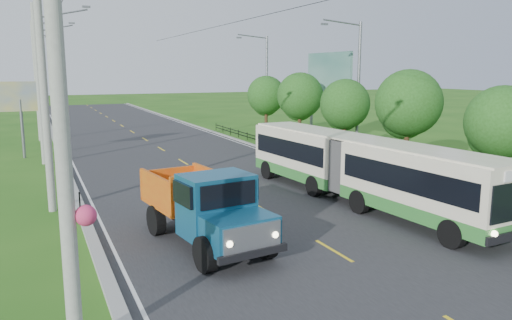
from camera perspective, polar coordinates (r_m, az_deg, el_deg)
ground at (r=16.99m, az=8.86°, el=-10.25°), size 240.00×240.00×0.00m
road at (r=34.94m, az=-9.23°, el=0.32°), size 14.00×120.00×0.02m
curb_left at (r=33.84m, az=-21.09°, el=-0.44°), size 0.40×120.00×0.15m
curb_right at (r=37.38m, az=1.41°, el=1.15°), size 0.30×120.00×0.10m
edge_line_left at (r=33.88m, az=-20.16°, el=-0.46°), size 0.12×120.00×0.00m
edge_line_right at (r=37.17m, az=0.71°, el=1.05°), size 0.12×120.00×0.00m
centre_dash at (r=16.99m, az=8.86°, el=-10.19°), size 0.12×2.20×0.00m
railing_right at (r=32.53m, az=7.33°, el=0.16°), size 0.04×40.00×0.60m
pole_nearest at (r=10.36m, az=-21.08°, el=4.21°), size 3.51×0.44×10.00m
pole_near at (r=22.32m, az=-22.98°, el=7.31°), size 3.51×0.32×10.00m
pole_mid at (r=34.32m, az=-23.51°, el=7.98°), size 3.51×0.32×10.00m
pole_far at (r=46.31m, az=-23.76°, el=8.31°), size 3.51×0.32×10.00m
tree_second at (r=24.32m, az=26.13°, el=3.52°), size 3.18×3.26×5.30m
tree_third at (r=28.48m, az=16.91°, el=5.88°), size 3.60×3.62×6.00m
tree_fourth at (r=33.26m, az=10.07°, el=6.01°), size 3.24×3.31×5.40m
tree_fifth at (r=38.34m, az=5.02°, el=7.06°), size 3.48×3.52×5.80m
tree_back at (r=43.68m, az=1.16°, el=7.20°), size 3.30×3.36×5.50m
streetlight_mid at (r=33.52m, az=11.40°, el=8.26°), size 3.02×0.20×9.07m
streetlight_far at (r=45.65m, az=1.06°, el=8.90°), size 3.02×0.20×9.07m
planter_near at (r=26.57m, az=17.47°, el=-2.51°), size 0.64×0.64×0.67m
planter_mid at (r=32.85m, az=8.22°, el=0.21°), size 0.64×0.64×0.67m
planter_far at (r=39.75m, az=2.05°, el=2.03°), size 0.64×0.64×0.67m
billboard_left at (r=37.36m, az=-25.36°, el=6.07°), size 3.00×0.20×5.20m
billboard_right at (r=39.42m, az=8.30°, el=9.24°), size 0.24×6.00×7.30m
bus at (r=22.78m, az=11.71°, el=-0.55°), size 3.51×15.19×2.91m
dump_truck at (r=17.05m, az=-5.86°, el=-4.89°), size 3.17×6.48×2.62m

